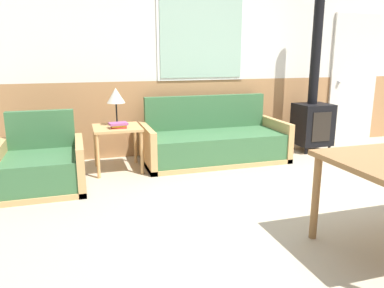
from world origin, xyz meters
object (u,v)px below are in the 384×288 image
couch (214,143)px  armchair (42,168)px  table_lamp (116,97)px  side_table (117,133)px  wood_stove (313,110)px

couch → armchair: bearing=-167.3°
armchair → table_lamp: (0.89, 0.55, 0.69)m
side_table → armchair: bearing=-153.0°
side_table → table_lamp: size_ratio=1.23×
armchair → wood_stove: bearing=1.0°
armchair → couch: bearing=4.8°
side_table → wood_stove: bearing=3.0°
armchair → table_lamp: size_ratio=1.90×
couch → wood_stove: 1.68m
side_table → couch: bearing=2.1°
couch → table_lamp: bearing=177.6°
armchair → wood_stove: (3.83, 0.60, 0.38)m
table_lamp → wood_stove: (2.94, 0.05, -0.31)m
table_lamp → wood_stove: wood_stove is taller
armchair → table_lamp: 1.25m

